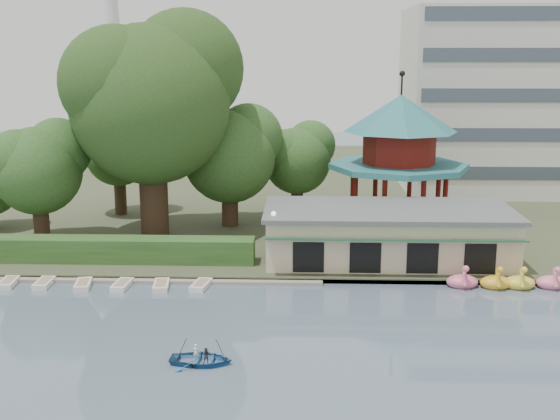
{
  "coord_description": "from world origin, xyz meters",
  "views": [
    {
      "loc": [
        3.65,
        -29.45,
        15.79
      ],
      "look_at": [
        2.0,
        18.0,
        5.0
      ],
      "focal_mm": 45.0,
      "sensor_mm": 36.0,
      "label": 1
    }
  ],
  "objects_px": {
    "dock": "(82,278)",
    "big_tree": "(152,93)",
    "boathouse": "(388,233)",
    "pavilion": "(399,148)",
    "rowboat_with_passengers": "(201,355)"
  },
  "relations": [
    {
      "from": "boathouse",
      "to": "pavilion",
      "type": "xyz_separation_m",
      "value": [
        2.0,
        10.03,
        5.11
      ]
    },
    {
      "from": "pavilion",
      "to": "rowboat_with_passengers",
      "type": "xyz_separation_m",
      "value": [
        -13.58,
        -28.04,
        -7.01
      ]
    },
    {
      "from": "pavilion",
      "to": "rowboat_with_passengers",
      "type": "height_order",
      "value": "pavilion"
    },
    {
      "from": "big_tree",
      "to": "dock",
      "type": "bearing_deg",
      "value": -106.1
    },
    {
      "from": "boathouse",
      "to": "rowboat_with_passengers",
      "type": "bearing_deg",
      "value": -122.74
    },
    {
      "from": "big_tree",
      "to": "boathouse",
      "type": "bearing_deg",
      "value": -18.34
    },
    {
      "from": "dock",
      "to": "pavilion",
      "type": "relative_size",
      "value": 2.52
    },
    {
      "from": "rowboat_with_passengers",
      "to": "big_tree",
      "type": "bearing_deg",
      "value": 106.62
    },
    {
      "from": "dock",
      "to": "boathouse",
      "type": "height_order",
      "value": "boathouse"
    },
    {
      "from": "big_tree",
      "to": "pavilion",
      "type": "bearing_deg",
      "value": 10.31
    },
    {
      "from": "dock",
      "to": "rowboat_with_passengers",
      "type": "xyz_separation_m",
      "value": [
        10.42,
        -13.24,
        0.35
      ]
    },
    {
      "from": "dock",
      "to": "big_tree",
      "type": "bearing_deg",
      "value": 73.9
    },
    {
      "from": "dock",
      "to": "rowboat_with_passengers",
      "type": "distance_m",
      "value": 16.85
    },
    {
      "from": "dock",
      "to": "rowboat_with_passengers",
      "type": "bearing_deg",
      "value": -51.8
    },
    {
      "from": "dock",
      "to": "boathouse",
      "type": "bearing_deg",
      "value": 12.24
    }
  ]
}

